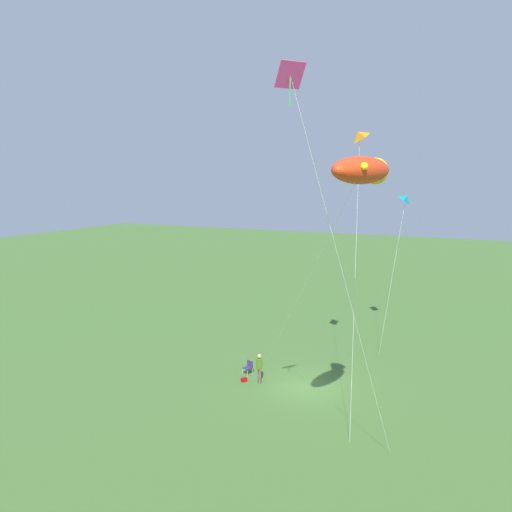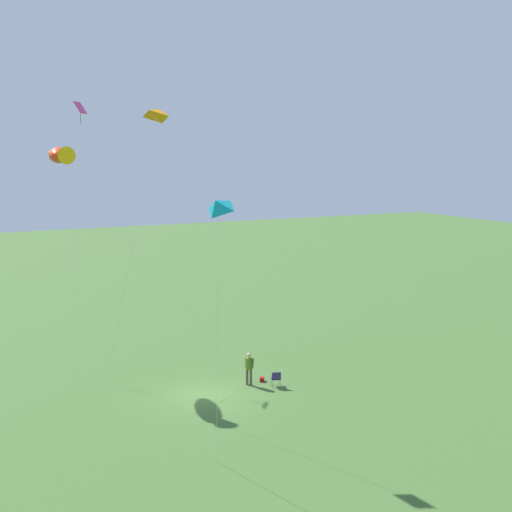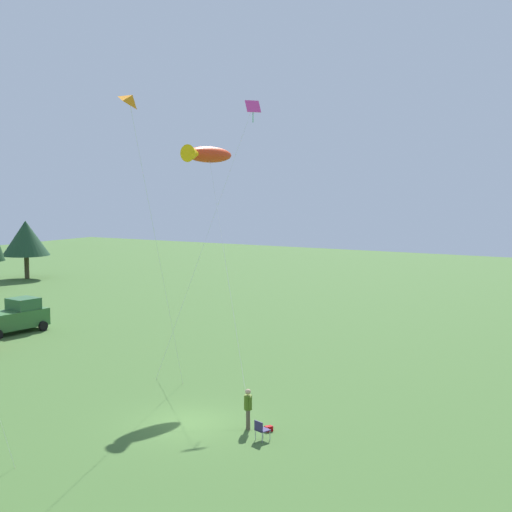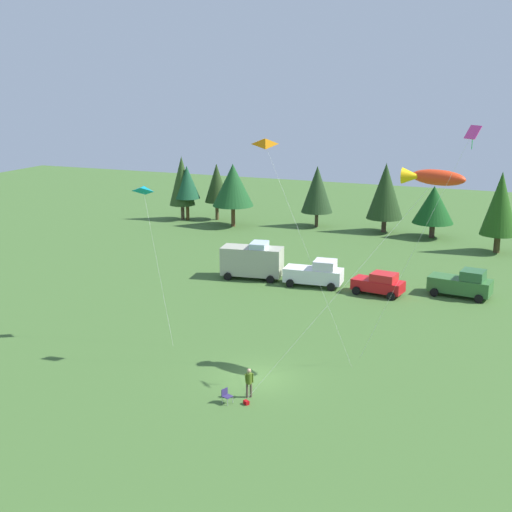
{
  "view_description": "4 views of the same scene",
  "coord_description": "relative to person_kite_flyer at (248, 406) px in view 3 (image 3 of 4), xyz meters",
  "views": [
    {
      "loc": [
        25.5,
        8.83,
        11.71
      ],
      "look_at": [
        0.81,
        -2.77,
        7.49
      ],
      "focal_mm": 35.0,
      "sensor_mm": 36.0,
      "label": 1
    },
    {
      "loc": [
        -31.84,
        13.38,
        12.29
      ],
      "look_at": [
        -1.25,
        -2.18,
        7.16
      ],
      "focal_mm": 50.0,
      "sensor_mm": 36.0,
      "label": 2
    },
    {
      "loc": [
        -24.65,
        -17.52,
        10.33
      ],
      "look_at": [
        1.39,
        -2.59,
        7.29
      ],
      "focal_mm": 50.0,
      "sensor_mm": 36.0,
      "label": 3
    },
    {
      "loc": [
        15.06,
        -36.88,
        17.72
      ],
      "look_at": [
        -0.13,
        0.02,
        7.57
      ],
      "focal_mm": 50.0,
      "sensor_mm": 36.0,
      "label": 4
    }
  ],
  "objects": [
    {
      "name": "ground_plane",
      "position": [
        -0.56,
        2.68,
        -1.02
      ],
      "size": [
        160.0,
        160.0,
        0.0
      ],
      "primitive_type": "plane",
      "color": "#3F632C"
    },
    {
      "name": "person_kite_flyer",
      "position": [
        0.0,
        0.0,
        0.0
      ],
      "size": [
        0.5,
        0.49,
        1.74
      ],
      "rotation": [
        0.0,
        0.0,
        5.4
      ],
      "color": "brown",
      "rests_on": "ground"
    },
    {
      "name": "folding_chair",
      "position": [
        -0.9,
        -1.13,
        -0.53
      ],
      "size": [
        0.61,
        0.61,
        0.82
      ],
      "rotation": [
        0.0,
        0.0,
        5.95
      ],
      "color": "#302857",
      "rests_on": "ground"
    },
    {
      "name": "backpack_on_grass",
      "position": [
        0.2,
        -0.88,
        -0.91
      ],
      "size": [
        0.39,
        0.36,
        0.22
      ],
      "primitive_type": "cube",
      "rotation": [
        0.0,
        0.0,
        2.58
      ],
      "color": "#A80A0D",
      "rests_on": "ground"
    },
    {
      "name": "truck_green_flatbed",
      "position": [
        8.82,
        24.16,
        0.08
      ],
      "size": [
        5.21,
        2.92,
        2.34
      ],
      "rotation": [
        0.0,
        0.0,
        -0.13
      ],
      "color": "#32662F",
      "rests_on": "ground"
    },
    {
      "name": "kite_large_fish",
      "position": [
        8.28,
        7.64,
        10.97
      ],
      "size": [
        10.46,
        8.8,
        12.47
      ],
      "color": "red",
      "rests_on": "ground"
    },
    {
      "name": "kite_diamond_rainbow",
      "position": [
        10.27,
        5.99,
        13.0
      ],
      "size": [
        6.71,
        2.85,
        15.11
      ],
      "color": "#DF3B90",
      "rests_on": "ground"
    },
    {
      "name": "kite_delta_orange",
      "position": [
        -1.06,
        5.07,
        12.84
      ],
      "size": [
        6.07,
        2.04,
        14.28
      ],
      "color": "orange",
      "rests_on": "ground"
    }
  ]
}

